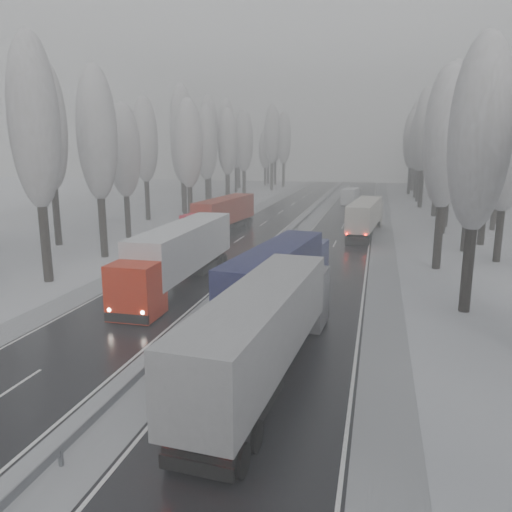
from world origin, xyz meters
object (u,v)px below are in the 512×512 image
at_px(truck_grey_tarp, 268,323).
at_px(box_truck_distant, 351,196).
at_px(truck_cream_box, 366,215).
at_px(truck_red_white, 179,253).
at_px(truck_red_red, 221,214).
at_px(truck_blue_box, 281,271).

relative_size(truck_grey_tarp, box_truck_distant, 2.19).
height_order(truck_cream_box, truck_red_white, truck_red_white).
xyz_separation_m(truck_cream_box, truck_red_red, (-16.38, -3.49, 0.05)).
bearing_deg(truck_grey_tarp, box_truck_distant, 94.37).
relative_size(truck_cream_box, truck_red_red, 0.98).
bearing_deg(truck_grey_tarp, truck_blue_box, 101.73).
bearing_deg(truck_red_red, truck_grey_tarp, -63.58).
bearing_deg(truck_cream_box, truck_grey_tarp, -89.30).
relative_size(truck_blue_box, box_truck_distant, 2.06).
xyz_separation_m(truck_grey_tarp, truck_red_red, (-13.27, 34.96, -0.14)).
relative_size(truck_cream_box, truck_red_white, 0.91).
xyz_separation_m(box_truck_distant, truck_red_red, (-12.93, -35.09, 0.96)).
bearing_deg(box_truck_distant, truck_grey_tarp, -83.85).
relative_size(truck_blue_box, truck_red_red, 1.00).
distance_m(truck_blue_box, truck_red_red, 27.83).
distance_m(truck_cream_box, box_truck_distant, 31.80).
bearing_deg(truck_blue_box, truck_grey_tarp, -75.18).
bearing_deg(truck_red_white, truck_red_red, 99.63).
relative_size(truck_grey_tarp, truck_red_white, 0.98).
height_order(truck_grey_tarp, truck_cream_box, truck_grey_tarp).
xyz_separation_m(truck_blue_box, truck_cream_box, (4.43, 28.62, -0.04)).
relative_size(truck_grey_tarp, truck_cream_box, 1.08).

